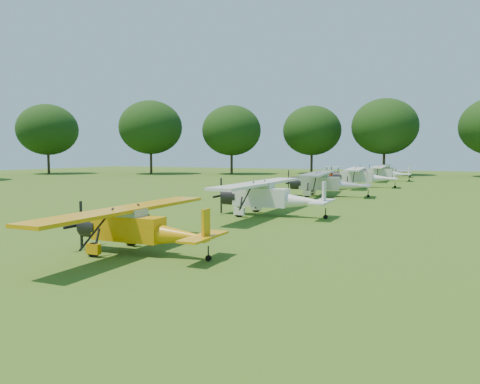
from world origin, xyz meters
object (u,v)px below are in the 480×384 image
(aircraft_5, at_px, (361,175))
(aircraft_6, at_px, (383,172))
(aircraft_7, at_px, (389,169))
(aircraft_2, at_px, (138,225))
(aircraft_4, at_px, (326,181))
(golf_cart, at_px, (332,175))
(aircraft_3, at_px, (269,194))

(aircraft_5, distance_m, aircraft_6, 13.02)
(aircraft_5, distance_m, aircraft_7, 24.15)
(aircraft_2, bearing_deg, aircraft_4, 87.97)
(aircraft_5, bearing_deg, golf_cart, 107.84)
(aircraft_4, relative_size, aircraft_6, 1.06)
(aircraft_3, height_order, aircraft_7, aircraft_3)
(aircraft_2, xyz_separation_m, aircraft_6, (0.73, 50.40, 0.15))
(aircraft_6, bearing_deg, aircraft_2, -96.09)
(aircraft_5, bearing_deg, aircraft_6, 81.20)
(aircraft_7, bearing_deg, aircraft_2, -94.89)
(aircraft_3, bearing_deg, aircraft_6, 87.74)
(golf_cart, bearing_deg, aircraft_5, -74.72)
(aircraft_2, relative_size, golf_cart, 4.11)
(aircraft_6, bearing_deg, aircraft_5, -96.44)
(aircraft_4, bearing_deg, golf_cart, 95.39)
(aircraft_7, bearing_deg, aircraft_6, -90.40)
(aircraft_5, xyz_separation_m, golf_cart, (-7.07, 14.86, -0.70))
(aircraft_4, bearing_deg, aircraft_2, -98.17)
(aircraft_6, bearing_deg, aircraft_7, 89.40)
(aircraft_5, xyz_separation_m, aircraft_6, (0.27, 13.02, -0.08))
(aircraft_6, relative_size, golf_cart, 4.72)
(aircraft_2, bearing_deg, golf_cart, 95.12)
(aircraft_6, bearing_deg, aircraft_3, -95.88)
(aircraft_3, bearing_deg, aircraft_7, 88.92)
(aircraft_6, xyz_separation_m, aircraft_7, (-0.91, 11.12, -0.04))
(aircraft_2, distance_m, aircraft_6, 50.41)
(aircraft_2, distance_m, golf_cart, 52.66)
(aircraft_3, height_order, aircraft_6, aircraft_3)
(aircraft_3, bearing_deg, aircraft_4, 89.79)
(aircraft_4, bearing_deg, aircraft_6, 80.06)
(aircraft_3, height_order, golf_cart, aircraft_3)
(aircraft_7, bearing_deg, golf_cart, -129.77)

